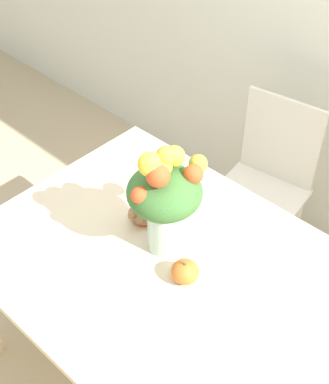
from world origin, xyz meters
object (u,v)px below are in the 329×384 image
at_px(turkey_figurine, 142,213).
at_px(dining_chair_near_window, 264,187).
at_px(flower_vase, 165,197).
at_px(pumpkin, 185,272).

distance_m(turkey_figurine, dining_chair_near_window, 0.83).
relative_size(flower_vase, pumpkin, 4.58).
relative_size(pumpkin, turkey_figurine, 0.75).
bearing_deg(flower_vase, dining_chair_near_window, 95.24).
relative_size(turkey_figurine, dining_chair_near_window, 0.14).
bearing_deg(dining_chair_near_window, turkey_figurine, -104.38).
distance_m(pumpkin, dining_chair_near_window, 0.96).
bearing_deg(turkey_figurine, pumpkin, -18.27).
bearing_deg(turkey_figurine, dining_chair_near_window, 83.70).
height_order(flower_vase, dining_chair_near_window, flower_vase).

